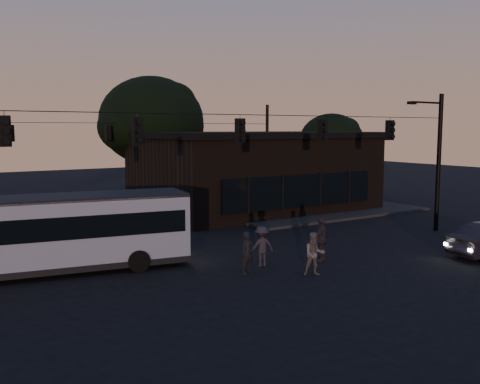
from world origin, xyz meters
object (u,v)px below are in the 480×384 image
pedestrian_c (322,239)px  pedestrian_d (262,246)px  building (254,171)px  pedestrian_a (248,253)px  bus (50,230)px  pedestrian_b (314,254)px

pedestrian_c → pedestrian_d: (-2.63, 0.72, -0.12)m
building → pedestrian_a: 16.86m
building → pedestrian_d: building is taller
building → bus: bearing=-149.9°
bus → pedestrian_b: bus is taller
pedestrian_a → pedestrian_d: size_ratio=1.00×
bus → pedestrian_d: bus is taller
bus → pedestrian_d: 8.41m
pedestrian_c → bus: bearing=-47.7°
pedestrian_c → building: bearing=-138.1°
bus → pedestrian_a: bus is taller
pedestrian_c → pedestrian_a: bearing=-25.5°
building → pedestrian_d: 15.67m
bus → pedestrian_b: bearing=-25.0°
pedestrian_b → pedestrian_a: bearing=167.9°
bus → pedestrian_c: (10.17, -4.34, -0.76)m
pedestrian_b → pedestrian_d: size_ratio=1.02×
bus → pedestrian_b: size_ratio=6.57×
pedestrian_a → building: bearing=44.0°
pedestrian_c → pedestrian_d: 2.73m
bus → building: bearing=40.0°
pedestrian_a → pedestrian_d: (1.14, 0.67, -0.00)m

